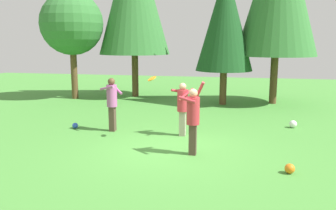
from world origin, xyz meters
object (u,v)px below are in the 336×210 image
Objects in this scene: ball_white at (293,124)px; tree_far_left at (72,24)px; person_catcher at (112,100)px; person_bystander at (183,105)px; ball_orange at (290,169)px; frisbee at (152,79)px; tree_center at (225,20)px; ball_blue at (75,126)px; person_thrower at (193,116)px.

tree_far_left is (-10.26, 4.21, 3.67)m from ball_white.
person_bystander is at bearing 24.05° from person_catcher.
person_catcher is 6.26m from ball_white.
ball_white reaches higher than ball_orange.
frisbee reaches higher than ball_white.
tree_center is at bearing 122.83° from ball_white.
ball_blue is at bearing -129.42° from tree_center.
tree_center is at bearing -1.01° from tree_far_left.
frisbee reaches higher than person_thrower.
ball_orange is (5.29, -2.77, -0.94)m from person_catcher.
person_bystander reaches higher than ball_orange.
ball_white is at bearing -91.28° from person_thrower.
person_thrower is 1.15× the size of person_bystander.
tree_center reaches higher than frisbee.
tree_center reaches higher than ball_orange.
person_catcher is 0.28× the size of tree_center.
person_bystander reaches higher than ball_blue.
person_bystander is 9.40m from tree_far_left.
frisbee is at bearing 151.77° from ball_orange.
frisbee is at bearing -0.00° from person_bystander.
person_catcher is 7.75× the size of ball_orange.
tree_far_left is at bearing 157.67° from ball_white.
frisbee reaches higher than person_catcher.
frisbee is at bearing -150.66° from ball_white.
tree_far_left reaches higher than frisbee.
ball_white is 0.04× the size of tree_center.
person_catcher is 2.37m from person_bystander.
person_bystander is at bearing -99.17° from tree_center.
ball_white is 0.05× the size of tree_far_left.
tree_far_left is (-7.25, 7.79, 2.74)m from person_thrower.
tree_far_left is at bearing 116.51° from ball_blue.
person_thrower is 10.99m from tree_far_left.
ball_white is 11.68m from tree_far_left.
ball_white is (5.95, 1.69, -0.93)m from person_catcher.
person_thrower is 4.84m from ball_blue.
ball_orange is (2.92, -2.68, -0.88)m from person_bystander.
person_catcher is at bearing 153.80° from frisbee.
tree_center is (-1.97, 8.54, 3.79)m from ball_orange.
person_thrower is at bearing 159.20° from ball_orange.
ball_blue is at bearing 164.42° from frisbee.
tree_center reaches higher than ball_white.
person_catcher is at bearing 152.36° from ball_orange.
person_thrower reaches higher than ball_orange.
person_thrower is at bearing -130.06° from ball_white.
tree_far_left is (-9.59, 8.68, 3.68)m from ball_orange.
tree_far_left is (-6.68, 6.00, 2.80)m from person_bystander.
frisbee is 5.32m from ball_white.
ball_blue is at bearing -167.38° from ball_white.
ball_orange is at bearing 97.19° from person_bystander.
frisbee is at bearing -104.99° from tree_center.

